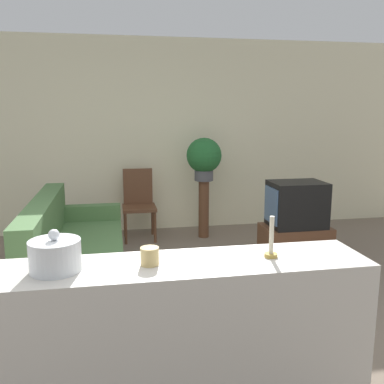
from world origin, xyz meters
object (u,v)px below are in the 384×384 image
object	(u,v)px
potted_plant	(204,157)
television	(296,204)
decorative_bowl	(55,255)
couch	(74,258)
wooden_chair	(139,201)

from	to	relation	value
potted_plant	television	bearing A→B (deg)	-55.99
potted_plant	decorative_bowl	bearing A→B (deg)	-112.83
television	decorative_bowl	distance (m)	3.26
couch	television	world-z (taller)	television
potted_plant	decorative_bowl	world-z (taller)	potted_plant
television	wooden_chair	world-z (taller)	television
wooden_chair	potted_plant	bearing A→B (deg)	-8.42
wooden_chair	potted_plant	xyz separation A→B (m)	(0.87, -0.13, 0.59)
potted_plant	wooden_chair	bearing A→B (deg)	171.58
couch	potted_plant	world-z (taller)	potted_plant
couch	potted_plant	distance (m)	2.30
couch	television	size ratio (longest dim) A/B	3.37
potted_plant	decorative_bowl	distance (m)	3.80
television	decorative_bowl	bearing A→B (deg)	-134.48
couch	decorative_bowl	distance (m)	2.18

